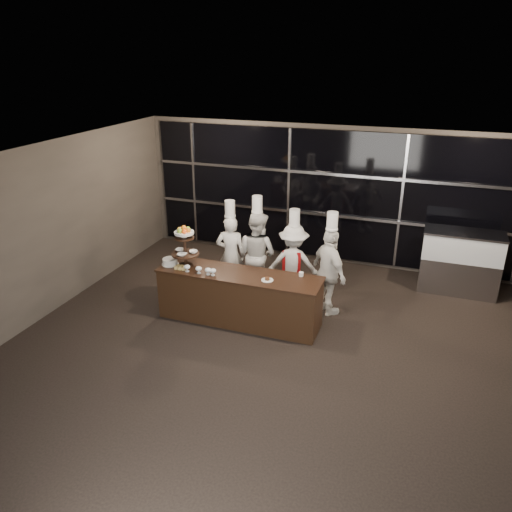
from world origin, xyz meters
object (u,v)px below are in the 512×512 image
(chef_a, at_px, (231,253))
(display_stand, at_px, (185,243))
(buffet_counter, at_px, (239,297))
(chef_d, at_px, (329,271))
(chef_b, at_px, (257,253))
(chef_c, at_px, (293,263))
(display_case, at_px, (461,259))
(layer_cake, at_px, (170,262))

(chef_a, bearing_deg, display_stand, -112.91)
(buffet_counter, relative_size, chef_a, 1.53)
(display_stand, relative_size, chef_a, 0.40)
(chef_d, bearing_deg, buffet_counter, -149.20)
(chef_d, bearing_deg, chef_b, 168.75)
(buffet_counter, relative_size, chef_c, 1.58)
(chef_c, bearing_deg, chef_a, -176.20)
(chef_b, bearing_deg, buffet_counter, -86.60)
(display_case, xyz_separation_m, chef_d, (-2.22, -1.71, 0.14))
(buffet_counter, relative_size, display_case, 1.94)
(layer_cake, xyz_separation_m, chef_d, (2.67, 0.87, -0.15))
(chef_a, xyz_separation_m, chef_c, (1.22, 0.08, -0.05))
(display_case, xyz_separation_m, chef_b, (-3.67, -1.42, 0.16))
(display_stand, bearing_deg, chef_d, 19.08)
(display_stand, relative_size, layer_cake, 2.48)
(display_stand, xyz_separation_m, chef_d, (2.38, 0.82, -0.52))
(buffet_counter, bearing_deg, chef_c, 59.53)
(display_stand, xyz_separation_m, layer_cake, (-0.28, -0.05, -0.37))
(buffet_counter, xyz_separation_m, chef_b, (-0.07, 1.11, 0.38))
(chef_a, distance_m, chef_d, 1.96)
(buffet_counter, bearing_deg, display_case, 35.12)
(chef_a, bearing_deg, chef_c, 3.80)
(display_stand, xyz_separation_m, display_case, (4.60, 2.53, -0.65))
(layer_cake, height_order, display_case, display_case)
(layer_cake, xyz_separation_m, chef_b, (1.22, 1.16, -0.12))
(display_stand, height_order, display_case, display_stand)
(layer_cake, distance_m, chef_d, 2.81)
(display_stand, height_order, chef_d, chef_d)
(buffet_counter, xyz_separation_m, display_stand, (-1.00, -0.00, 0.87))
(buffet_counter, distance_m, layer_cake, 1.38)
(chef_a, height_order, chef_d, chef_d)
(buffet_counter, height_order, chef_a, chef_a)
(display_stand, bearing_deg, display_case, 28.83)
(layer_cake, relative_size, chef_b, 0.15)
(display_case, relative_size, chef_c, 0.82)
(buffet_counter, xyz_separation_m, chef_d, (1.38, 0.82, 0.36))
(buffet_counter, distance_m, chef_a, 1.22)
(buffet_counter, height_order, display_stand, display_stand)
(buffet_counter, xyz_separation_m, chef_c, (0.65, 1.10, 0.30))
(display_stand, bearing_deg, chef_b, 49.96)
(display_case, bearing_deg, buffet_counter, -144.88)
(display_stand, distance_m, chef_a, 1.23)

